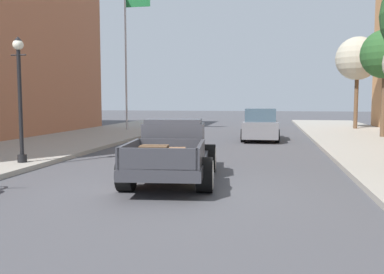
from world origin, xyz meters
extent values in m
plane|color=#47474C|center=(0.00, 0.00, 0.00)|extent=(140.00, 140.00, 0.00)
cube|color=#333338|center=(-0.09, 0.98, 0.54)|extent=(2.28, 5.06, 0.24)
cube|color=#333338|center=(-0.13, 1.33, 1.06)|extent=(1.67, 1.26, 0.80)
cube|color=#333338|center=(-0.12, 1.28, 1.52)|extent=(1.53, 1.08, 0.12)
cube|color=#3D4C5B|center=(-0.19, 1.89, 1.22)|extent=(1.32, 0.18, 0.44)
cube|color=#333338|center=(-0.27, 2.62, 0.92)|extent=(1.47, 1.63, 0.52)
cube|color=silver|center=(-0.35, 3.41, 0.90)|extent=(0.69, 0.17, 0.47)
cube|color=#333338|center=(0.06, -0.41, 0.68)|extent=(1.91, 2.27, 0.04)
cube|color=#333338|center=(-0.74, -0.50, 0.90)|extent=(0.31, 2.10, 0.44)
cube|color=#333338|center=(0.87, -0.33, 0.90)|extent=(0.31, 2.10, 0.44)
cube|color=#333338|center=(0.17, -1.42, 0.90)|extent=(1.62, 0.25, 0.44)
cube|color=#333338|center=(-0.05, 0.59, 0.90)|extent=(1.62, 0.25, 0.44)
cylinder|color=black|center=(-1.13, 2.22, 0.40)|extent=(0.44, 0.83, 0.80)
cylinder|color=silver|center=(-1.31, 2.20, 0.40)|extent=(0.08, 0.65, 0.66)
cylinder|color=silver|center=(-1.32, 2.20, 0.40)|extent=(0.05, 0.24, 0.24)
cylinder|color=black|center=(0.66, 2.41, 0.40)|extent=(0.44, 0.83, 0.80)
cylinder|color=silver|center=(0.84, 2.43, 0.40)|extent=(0.08, 0.65, 0.66)
cylinder|color=silver|center=(0.85, 2.43, 0.40)|extent=(0.05, 0.24, 0.24)
cylinder|color=black|center=(-0.84, -0.46, 0.40)|extent=(0.44, 0.83, 0.80)
cylinder|color=silver|center=(-1.02, -0.48, 0.40)|extent=(0.08, 0.65, 0.66)
cylinder|color=silver|center=(-1.03, -0.48, 0.40)|extent=(0.05, 0.24, 0.24)
cylinder|color=black|center=(0.95, -0.27, 0.40)|extent=(0.44, 0.83, 0.80)
cylinder|color=silver|center=(1.13, -0.25, 0.40)|extent=(0.08, 0.65, 0.66)
cylinder|color=silver|center=(1.14, -0.25, 0.40)|extent=(0.05, 0.24, 0.24)
cube|color=brown|center=(-0.08, -0.78, 0.90)|extent=(0.64, 0.50, 0.40)
cube|color=#3D2D1E|center=(-0.08, -0.78, 0.90)|extent=(0.62, 0.12, 0.42)
cube|color=brown|center=(0.25, -0.09, 0.84)|extent=(0.50, 0.41, 0.28)
cube|color=slate|center=(1.89, 12.35, 0.61)|extent=(1.80, 4.33, 0.80)
cube|color=#384C5B|center=(1.90, 12.20, 1.33)|extent=(1.56, 2.03, 0.64)
cylinder|color=black|center=(1.04, 13.63, 0.33)|extent=(0.23, 0.66, 0.66)
cylinder|color=black|center=(2.69, 13.66, 0.33)|extent=(0.23, 0.66, 0.66)
cylinder|color=black|center=(1.09, 11.05, 0.33)|extent=(0.23, 0.66, 0.66)
cylinder|color=black|center=(2.74, 11.08, 0.33)|extent=(0.23, 0.66, 0.66)
cylinder|color=black|center=(-5.16, 2.15, 0.27)|extent=(0.28, 0.28, 0.24)
cylinder|color=black|center=(-5.16, 2.15, 1.99)|extent=(0.12, 0.12, 3.20)
cylinder|color=black|center=(-5.16, 2.15, 3.44)|extent=(0.50, 0.04, 0.04)
sphere|color=silver|center=(-5.16, 2.15, 3.75)|extent=(0.32, 0.32, 0.32)
cone|color=black|center=(-5.16, 2.15, 3.93)|extent=(0.24, 0.24, 0.14)
cylinder|color=#B2B2B7|center=(-6.86, 16.46, 4.65)|extent=(0.12, 0.12, 9.00)
cylinder|color=brown|center=(8.25, 13.85, 1.83)|extent=(0.26, 0.26, 3.37)
cylinder|color=brown|center=(8.11, 20.27, 1.97)|extent=(0.26, 0.26, 3.64)
sphere|color=#ADA893|center=(8.11, 20.27, 4.87)|extent=(2.88, 2.88, 2.88)
camera|label=1|loc=(2.36, -9.30, 2.08)|focal=38.54mm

